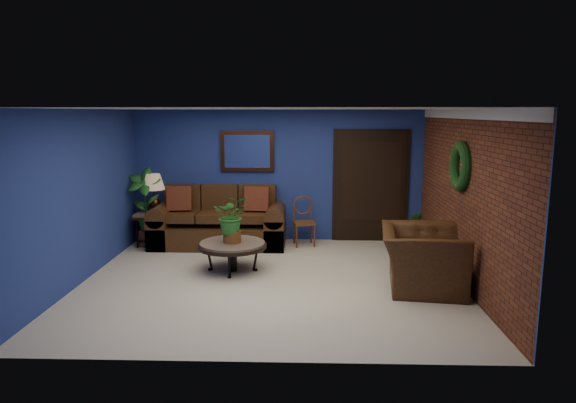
{
  "coord_description": "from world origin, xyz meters",
  "views": [
    {
      "loc": [
        0.48,
        -7.24,
        2.46
      ],
      "look_at": [
        0.23,
        0.55,
        1.09
      ],
      "focal_mm": 32.0,
      "sensor_mm": 36.0,
      "label": 1
    }
  ],
  "objects_px": {
    "end_table": "(155,220)",
    "table_lamp": "(154,188)",
    "armchair": "(422,259)",
    "sofa": "(220,225)",
    "coffee_table": "(232,246)",
    "side_chair": "(304,218)"
  },
  "relations": [
    {
      "from": "sofa",
      "to": "coffee_table",
      "type": "bearing_deg",
      "value": -74.08
    },
    {
      "from": "end_table",
      "to": "armchair",
      "type": "xyz_separation_m",
      "value": [
        4.45,
        -2.27,
        -0.05
      ]
    },
    {
      "from": "table_lamp",
      "to": "sofa",
      "type": "bearing_deg",
      "value": 2.03
    },
    {
      "from": "sofa",
      "to": "armchair",
      "type": "distance_m",
      "value": 3.99
    },
    {
      "from": "coffee_table",
      "to": "armchair",
      "type": "distance_m",
      "value": 2.86
    },
    {
      "from": "sofa",
      "to": "table_lamp",
      "type": "height_order",
      "value": "table_lamp"
    },
    {
      "from": "table_lamp",
      "to": "side_chair",
      "type": "relative_size",
      "value": 0.76
    },
    {
      "from": "table_lamp",
      "to": "end_table",
      "type": "bearing_deg",
      "value": 0.0
    },
    {
      "from": "end_table",
      "to": "armchair",
      "type": "bearing_deg",
      "value": -27.07
    },
    {
      "from": "table_lamp",
      "to": "armchair",
      "type": "distance_m",
      "value": 5.04
    },
    {
      "from": "armchair",
      "to": "end_table",
      "type": "bearing_deg",
      "value": 70.61
    },
    {
      "from": "end_table",
      "to": "table_lamp",
      "type": "bearing_deg",
      "value": 180.0
    },
    {
      "from": "coffee_table",
      "to": "table_lamp",
      "type": "xyz_separation_m",
      "value": [
        -1.67,
        1.59,
        0.66
      ]
    },
    {
      "from": "end_table",
      "to": "table_lamp",
      "type": "height_order",
      "value": "table_lamp"
    },
    {
      "from": "coffee_table",
      "to": "end_table",
      "type": "xyz_separation_m",
      "value": [
        -1.67,
        1.59,
        0.07
      ]
    },
    {
      "from": "armchair",
      "to": "coffee_table",
      "type": "bearing_deg",
      "value": 83.82
    },
    {
      "from": "sofa",
      "to": "side_chair",
      "type": "xyz_separation_m",
      "value": [
        1.57,
        0.02,
        0.15
      ]
    },
    {
      "from": "sofa",
      "to": "end_table",
      "type": "distance_m",
      "value": 1.21
    },
    {
      "from": "sofa",
      "to": "coffee_table",
      "type": "xyz_separation_m",
      "value": [
        0.47,
        -1.63,
        0.04
      ]
    },
    {
      "from": "side_chair",
      "to": "armchair",
      "type": "bearing_deg",
      "value": -64.08
    },
    {
      "from": "coffee_table",
      "to": "table_lamp",
      "type": "height_order",
      "value": "table_lamp"
    },
    {
      "from": "coffee_table",
      "to": "end_table",
      "type": "distance_m",
      "value": 2.3
    }
  ]
}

